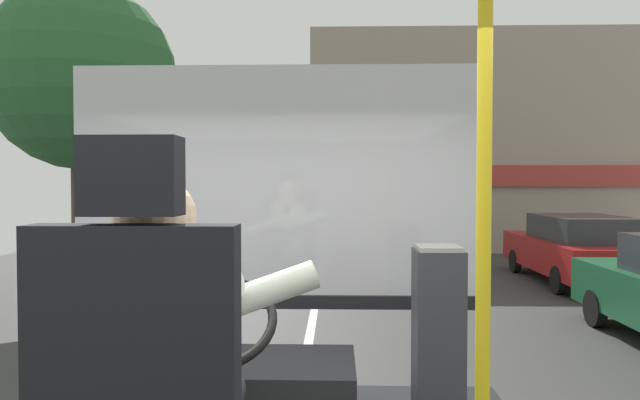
# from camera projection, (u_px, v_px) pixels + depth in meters

# --- Properties ---
(ground) EXTENTS (18.00, 44.00, 0.06)m
(ground) POSITION_uv_depth(u_px,v_px,m) (317.00, 296.00, 10.86)
(ground) COLOR #323232
(bus_driver) EXTENTS (0.84, 0.63, 0.77)m
(bus_driver) POSITION_uv_depth(u_px,v_px,m) (162.00, 360.00, 1.58)
(bus_driver) COLOR #282833
(bus_driver) RESTS_ON driver_seat
(steering_console) EXTENTS (1.10, 1.03, 0.86)m
(steering_console) POSITION_uv_depth(u_px,v_px,m) (238.00, 399.00, 2.80)
(steering_console) COLOR black
(steering_console) RESTS_ON bus_floor
(handrail_pole) EXTENTS (0.04, 0.04, 2.20)m
(handrail_pole) POSITION_uv_depth(u_px,v_px,m) (484.00, 229.00, 1.75)
(handrail_pole) COLOR yellow
(handrail_pole) RESTS_ON bus_floor
(fare_box) EXTENTS (0.22, 0.25, 0.94)m
(fare_box) POSITION_uv_depth(u_px,v_px,m) (438.00, 345.00, 2.82)
(fare_box) COLOR #333338
(fare_box) RESTS_ON bus_floor
(windshield_panel) EXTENTS (2.50, 0.08, 1.48)m
(windshield_panel) POSITION_uv_depth(u_px,v_px,m) (278.00, 214.00, 3.63)
(windshield_panel) COLOR silver
(street_tree) EXTENTS (3.05, 3.05, 5.30)m
(street_tree) POSITION_uv_depth(u_px,v_px,m) (81.00, 78.00, 9.73)
(street_tree) COLOR #4C3828
(street_tree) RESTS_ON ground
(shop_building) EXTENTS (10.51, 4.23, 6.49)m
(shop_building) POSITION_uv_depth(u_px,v_px,m) (477.00, 145.00, 19.01)
(shop_building) COLOR gray
(shop_building) RESTS_ON ground
(parked_car_red) EXTENTS (1.89, 4.25, 1.38)m
(parked_car_red) POSITION_uv_depth(u_px,v_px,m) (579.00, 248.00, 12.10)
(parked_car_red) COLOR maroon
(parked_car_red) RESTS_ON ground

